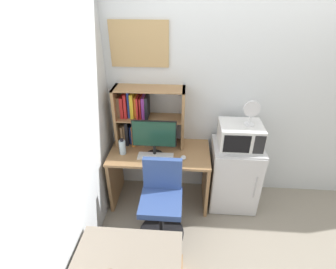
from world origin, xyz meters
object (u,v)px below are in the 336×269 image
monitor (154,136)px  computer_mouse (183,158)px  microwave (240,135)px  desk_chair (162,204)px  mini_fridge (234,175)px  water_bottle (122,147)px  hutch_bookshelf (140,117)px  wall_corkboard (139,44)px  keyboard (156,156)px  desk_fan (251,111)px

monitor → computer_mouse: monitor is taller
microwave → desk_chair: (-0.82, -0.52, -0.58)m
mini_fridge → water_bottle: bearing=-176.5°
water_bottle → monitor: bearing=-0.8°
hutch_bookshelf → wall_corkboard: bearing=80.8°
water_bottle → microwave: size_ratio=0.41×
water_bottle → desk_chair: size_ratio=0.21×
water_bottle → microwave: (1.31, 0.08, 0.16)m
keyboard → desk_chair: (0.10, -0.39, -0.34)m
mini_fridge → wall_corkboard: wall_corkboard is taller
monitor → keyboard: monitor is taller
water_bottle → computer_mouse: bearing=-4.9°
wall_corkboard → water_bottle: bearing=-117.1°
monitor → mini_fridge: size_ratio=0.58×
computer_mouse → wall_corkboard: wall_corkboard is taller
keyboard → mini_fridge: 0.99m
hutch_bookshelf → mini_fridge: bearing=-9.0°
hutch_bookshelf → keyboard: 0.50m
desk_chair → microwave: bearing=32.3°
desk_chair → wall_corkboard: (-0.30, 0.81, 1.47)m
water_bottle → microwave: microwave is taller
mini_fridge → desk_chair: (-0.82, -0.52, -0.02)m
monitor → water_bottle: size_ratio=2.59×
water_bottle → hutch_bookshelf: bearing=56.7°
monitor → microwave: size_ratio=1.07×
desk_fan → microwave: bearing=175.5°
mini_fridge → desk_fan: desk_fan is taller
desk_fan → desk_chair: bearing=-150.1°
keyboard → desk_fan: (1.00, 0.12, 0.53)m
hutch_bookshelf → desk_chair: 1.02m
desk_chair → computer_mouse: bearing=61.0°
hutch_bookshelf → computer_mouse: bearing=-31.4°
monitor → water_bottle: (-0.37, 0.01, -0.16)m
hutch_bookshelf → water_bottle: (-0.17, -0.26, -0.26)m
microwave → wall_corkboard: wall_corkboard is taller
desk_fan → monitor: bearing=-175.4°
computer_mouse → desk_chair: desk_chair is taller
computer_mouse → mini_fridge: 0.71m
desk_fan → wall_corkboard: bearing=166.2°
hutch_bookshelf → monitor: bearing=-53.4°
keyboard → mini_fridge: bearing=7.8°
computer_mouse → mini_fridge: mini_fridge is taller
mini_fridge → desk_fan: bearing=-2.1°
monitor → keyboard: size_ratio=1.23×
mini_fridge → wall_corkboard: 1.85m
monitor → desk_fan: bearing=4.6°
hutch_bookshelf → mini_fridge: hutch_bookshelf is taller
hutch_bookshelf → microwave: size_ratio=1.75×
mini_fridge → desk_fan: size_ratio=3.02×
monitor → mini_fridge: monitor is taller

